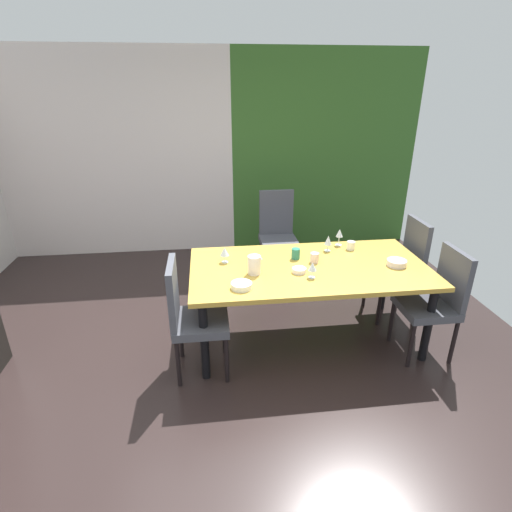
{
  "coord_description": "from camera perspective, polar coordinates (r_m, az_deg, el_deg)",
  "views": [
    {
      "loc": [
        -0.08,
        -2.7,
        2.23
      ],
      "look_at": [
        0.31,
        0.46,
        0.85
      ],
      "focal_mm": 28.0,
      "sensor_mm": 36.0,
      "label": 1
    }
  ],
  "objects": [
    {
      "name": "ground_plane",
      "position": [
        3.51,
        -4.3,
        -16.35
      ],
      "size": [
        5.73,
        5.8,
        0.02
      ],
      "primitive_type": "cube",
      "color": "black"
    },
    {
      "name": "chair_left_near",
      "position": [
        3.25,
        -9.42,
        -8.07
      ],
      "size": [
        0.45,
        0.44,
        0.99
      ],
      "rotation": [
        0.0,
        0.0,
        -1.57
      ],
      "color": "#464850",
      "rests_on": "ground_plane"
    },
    {
      "name": "dining_table",
      "position": [
        3.57,
        7.57,
        -2.45
      ],
      "size": [
        2.08,
        1.08,
        0.75
      ],
      "color": "gold",
      "rests_on": "ground_plane"
    },
    {
      "name": "cup_front",
      "position": [
        3.66,
        5.69,
        0.34
      ],
      "size": [
        0.08,
        0.08,
        0.1
      ],
      "primitive_type": "cylinder",
      "color": "#297761",
      "rests_on": "dining_table"
    },
    {
      "name": "cup_center",
      "position": [
        3.96,
        13.4,
        1.49
      ],
      "size": [
        0.08,
        0.08,
        0.08
      ],
      "primitive_type": "cylinder",
      "color": "white",
      "rests_on": "dining_table"
    },
    {
      "name": "chair_head_far",
      "position": [
        4.92,
        3.08,
        3.64
      ],
      "size": [
        0.44,
        0.45,
        1.05
      ],
      "rotation": [
        0.0,
        0.0,
        3.14
      ],
      "color": "#464850",
      "rests_on": "ground_plane"
    },
    {
      "name": "cup_rear",
      "position": [
        3.61,
        8.36,
        -0.24
      ],
      "size": [
        0.08,
        0.08,
        0.09
      ],
      "primitive_type": "cylinder",
      "color": "beige",
      "rests_on": "dining_table"
    },
    {
      "name": "serving_bowl_east",
      "position": [
        3.72,
        19.45,
        -0.92
      ],
      "size": [
        0.17,
        0.17,
        0.05
      ],
      "primitive_type": "cylinder",
      "color": "silver",
      "rests_on": "dining_table"
    },
    {
      "name": "wine_glass_right",
      "position": [
        4.01,
        11.84,
        3.16
      ],
      "size": [
        0.07,
        0.07,
        0.17
      ],
      "color": "silver",
      "rests_on": "dining_table"
    },
    {
      "name": "back_panel_interior",
      "position": [
        5.75,
        -19.71,
        13.18
      ],
      "size": [
        3.14,
        0.1,
        2.68
      ],
      "primitive_type": "cube",
      "color": "silver",
      "rests_on": "ground_plane"
    },
    {
      "name": "garden_window_panel",
      "position": [
        5.85,
        9.73,
        14.34
      ],
      "size": [
        2.59,
        0.1,
        2.68
      ],
      "primitive_type": "cube",
      "color": "#346026",
      "rests_on": "ground_plane"
    },
    {
      "name": "wine_glass_south",
      "position": [
        3.56,
        -4.51,
        0.59
      ],
      "size": [
        0.08,
        0.08,
        0.14
      ],
      "color": "silver",
      "rests_on": "dining_table"
    },
    {
      "name": "serving_bowl_north",
      "position": [
        3.4,
        6.19,
        -2.04
      ],
      "size": [
        0.12,
        0.12,
        0.04
      ],
      "primitive_type": "cylinder",
      "color": "white",
      "rests_on": "dining_table"
    },
    {
      "name": "chair_right_near",
      "position": [
        3.76,
        24.38,
        -5.48
      ],
      "size": [
        0.44,
        0.44,
        0.98
      ],
      "rotation": [
        0.0,
        0.0,
        1.57
      ],
      "color": "#464850",
      "rests_on": "ground_plane"
    },
    {
      "name": "pitcher_west",
      "position": [
        3.34,
        -0.23,
        -1.25
      ],
      "size": [
        0.12,
        0.11,
        0.16
      ],
      "color": "silver",
      "rests_on": "dining_table"
    },
    {
      "name": "wine_glass_near_shelf",
      "position": [
        3.3,
        8.06,
        -1.56
      ],
      "size": [
        0.07,
        0.07,
        0.14
      ],
      "color": "silver",
      "rests_on": "dining_table"
    },
    {
      "name": "serving_bowl_corner",
      "position": [
        3.13,
        -2.09,
        -4.23
      ],
      "size": [
        0.17,
        0.17,
        0.05
      ],
      "primitive_type": "cylinder",
      "color": "white",
      "rests_on": "dining_table"
    },
    {
      "name": "wine_glass_near_window",
      "position": [
        3.85,
        10.27,
        2.19
      ],
      "size": [
        0.07,
        0.07,
        0.15
      ],
      "color": "silver",
      "rests_on": "dining_table"
    },
    {
      "name": "chair_right_far",
      "position": [
        4.27,
        20.15,
        -1.17
      ],
      "size": [
        0.44,
        0.44,
        1.02
      ],
      "rotation": [
        0.0,
        0.0,
        1.57
      ],
      "color": "#464850",
      "rests_on": "ground_plane"
    }
  ]
}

